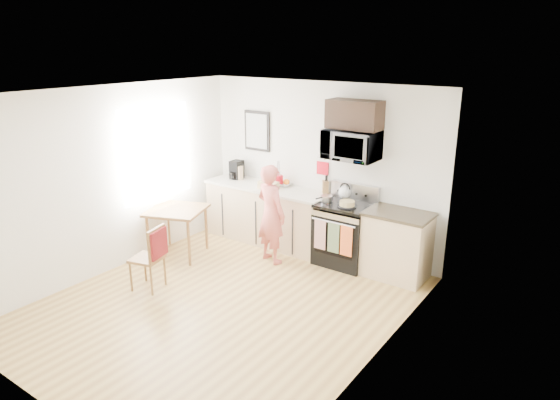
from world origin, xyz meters
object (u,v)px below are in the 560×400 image
Objects in this scene: person at (271,214)px; chair at (154,250)px; range at (344,235)px; cake at (347,204)px; dining_table at (177,214)px; microwave at (352,145)px.

chair is at bearing 81.34° from person.
range is 0.55m from cake.
range is at bearing 124.61° from cake.
dining_table is at bearing 106.77° from chair.
chair is at bearing -58.45° from dining_table.
range is at bearing 38.67° from chair.
person is 5.71× the size of cake.
microwave is at bearing 90.06° from range.
range is 0.78× the size of person.
microwave is 3.04m from chair.
microwave is 0.86× the size of chair.
chair is (-1.62, -2.18, 0.13)m from range.
person is at bearing 52.02° from chair.
dining_table is 1.15m from chair.
microwave is at bearing 39.95° from chair.
range is 2.53m from dining_table.
range is at bearing 28.47° from dining_table.
chair is (-1.62, -2.28, -1.19)m from microwave.
cake reaches higher than dining_table.
dining_table is at bearing -149.48° from microwave.
chair reaches higher than dining_table.
microwave is (-0.00, 0.10, 1.32)m from range.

